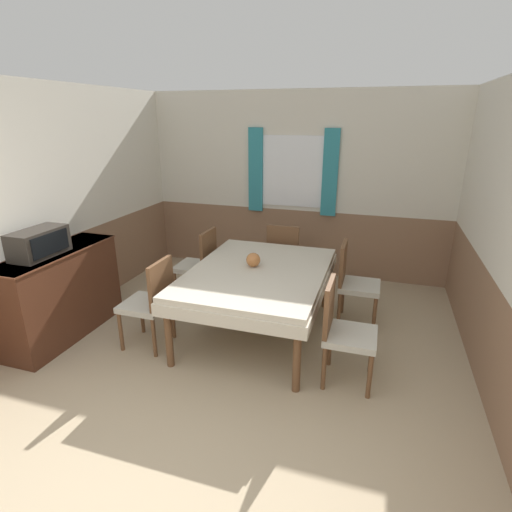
# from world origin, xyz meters

# --- Properties ---
(wall_back) EXTENTS (4.73, 0.10, 2.60)m
(wall_back) POSITION_xyz_m (-0.00, 4.38, 1.31)
(wall_back) COLOR silver
(wall_back) RESTS_ON ground_plane
(wall_left) EXTENTS (0.05, 4.75, 2.60)m
(wall_left) POSITION_xyz_m (-2.19, 2.18, 1.30)
(wall_left) COLOR silver
(wall_left) RESTS_ON ground_plane
(wall_right) EXTENTS (0.05, 4.75, 2.60)m
(wall_right) POSITION_xyz_m (2.19, 2.18, 1.30)
(wall_right) COLOR silver
(wall_right) RESTS_ON ground_plane
(dining_table) EXTENTS (1.40, 1.88, 0.74)m
(dining_table) POSITION_xyz_m (0.05, 2.42, 0.64)
(dining_table) COLOR beige
(dining_table) RESTS_ON ground_plane
(chair_right_near) EXTENTS (0.44, 0.44, 0.94)m
(chair_right_near) POSITION_xyz_m (0.99, 1.86, 0.51)
(chair_right_near) COLOR brown
(chair_right_near) RESTS_ON ground_plane
(chair_right_far) EXTENTS (0.44, 0.44, 0.94)m
(chair_right_far) POSITION_xyz_m (0.99, 2.99, 0.51)
(chair_right_far) COLOR brown
(chair_right_far) RESTS_ON ground_plane
(chair_left_near) EXTENTS (0.44, 0.44, 0.94)m
(chair_left_near) POSITION_xyz_m (-0.90, 1.86, 0.51)
(chair_left_near) COLOR brown
(chair_left_near) RESTS_ON ground_plane
(chair_head_window) EXTENTS (0.44, 0.44, 0.94)m
(chair_head_window) POSITION_xyz_m (0.05, 3.61, 0.51)
(chair_head_window) COLOR brown
(chair_head_window) RESTS_ON ground_plane
(chair_left_far) EXTENTS (0.44, 0.44, 0.94)m
(chair_left_far) POSITION_xyz_m (-0.90, 2.99, 0.51)
(chair_left_far) COLOR brown
(chair_left_far) RESTS_ON ground_plane
(sideboard) EXTENTS (0.46, 1.37, 0.95)m
(sideboard) POSITION_xyz_m (-1.93, 1.76, 0.48)
(sideboard) COLOR #4C2819
(sideboard) RESTS_ON ground_plane
(tv) EXTENTS (0.29, 0.55, 0.27)m
(tv) POSITION_xyz_m (-1.94, 1.61, 1.08)
(tv) COLOR #2D2823
(tv) RESTS_ON sideboard
(vase) EXTENTS (0.15, 0.15, 0.15)m
(vase) POSITION_xyz_m (-0.03, 2.50, 0.81)
(vase) COLOR #B26B38
(vase) RESTS_ON dining_table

